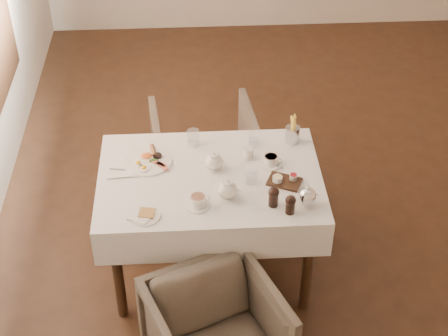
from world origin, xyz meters
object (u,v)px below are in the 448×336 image
armchair_far (205,154)px  armchair_near (217,336)px  table (210,192)px  breakfast_plate (148,160)px  teapot_centre (214,161)px

armchair_far → armchair_near: bearing=84.1°
table → breakfast_plate: breakfast_plate is taller
breakfast_plate → table: bearing=-9.4°
armchair_far → breakfast_plate: 0.83m
table → armchair_near: table is taller
armchair_near → teapot_centre: (0.03, 0.84, 0.52)m
armchair_far → breakfast_plate: bearing=54.7°
armchair_near → armchair_far: size_ratio=0.92×
table → armchair_far: 0.83m
table → armchair_far: table is taller
armchair_near → teapot_centre: bearing=65.7°
table → breakfast_plate: 0.41m
armchair_far → breakfast_plate: size_ratio=2.56×
armchair_far → teapot_centre: bearing=86.6°
table → teapot_centre: bearing=70.0°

